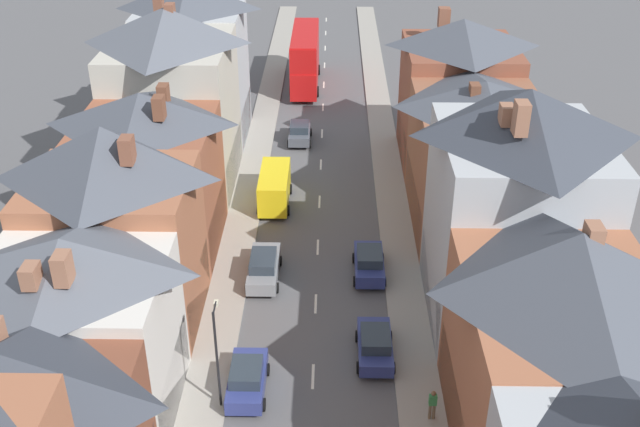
% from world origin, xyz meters
% --- Properties ---
extents(pavement_left, '(2.20, 104.00, 0.14)m').
position_xyz_m(pavement_left, '(-5.10, 38.00, 0.07)').
color(pavement_left, gray).
rests_on(pavement_left, ground).
extents(pavement_right, '(2.20, 104.00, 0.14)m').
position_xyz_m(pavement_right, '(5.10, 38.00, 0.07)').
color(pavement_right, gray).
rests_on(pavement_right, ground).
extents(centre_line_dashes, '(0.14, 97.80, 0.01)m').
position_xyz_m(centre_line_dashes, '(0.00, 36.00, 0.01)').
color(centre_line_dashes, silver).
rests_on(centre_line_dashes, ground).
extents(terrace_row_left, '(8.00, 64.10, 14.71)m').
position_xyz_m(terrace_row_left, '(-10.18, 19.28, 5.86)').
color(terrace_row_left, silver).
rests_on(terrace_row_left, ground).
extents(terrace_row_right, '(8.00, 61.11, 13.29)m').
position_xyz_m(terrace_row_right, '(10.18, 16.81, 5.52)').
color(terrace_row_right, '#935138').
rests_on(terrace_row_right, ground).
extents(double_decker_bus_lead, '(2.74, 10.80, 5.30)m').
position_xyz_m(double_decker_bus_lead, '(-1.81, 59.73, 2.82)').
color(double_decker_bus_lead, red).
rests_on(double_decker_bus_lead, ground).
extents(car_near_blue, '(1.90, 4.04, 1.69)m').
position_xyz_m(car_near_blue, '(3.10, 26.99, 0.85)').
color(car_near_blue, navy).
rests_on(car_near_blue, ground).
extents(car_near_silver, '(1.90, 3.90, 1.68)m').
position_xyz_m(car_near_silver, '(-3.10, 16.85, 0.84)').
color(car_near_silver, navy).
rests_on(car_near_silver, ground).
extents(car_parked_left_a, '(1.90, 3.89, 1.66)m').
position_xyz_m(car_parked_left_a, '(-1.80, 46.31, 0.84)').
color(car_parked_left_a, '#4C515B').
rests_on(car_parked_left_a, ground).
extents(car_parked_right_a, '(1.90, 3.95, 1.62)m').
position_xyz_m(car_parked_right_a, '(3.10, 19.50, 0.81)').
color(car_parked_right_a, navy).
rests_on(car_parked_right_a, ground).
extents(car_parked_left_b, '(1.90, 4.56, 1.68)m').
position_xyz_m(car_parked_left_b, '(-3.10, 26.43, 0.85)').
color(car_parked_left_b, gray).
rests_on(car_parked_left_b, ground).
extents(delivery_van, '(2.20, 5.20, 2.41)m').
position_xyz_m(delivery_van, '(-3.10, 35.65, 1.34)').
color(delivery_van, yellow).
rests_on(delivery_van, ground).
extents(pedestrian_mid_left, '(0.36, 0.22, 1.61)m').
position_xyz_m(pedestrian_mid_left, '(5.49, 15.15, 1.03)').
color(pedestrian_mid_left, brown).
rests_on(pedestrian_mid_left, pavement_right).
extents(street_lamp, '(0.20, 1.12, 5.50)m').
position_xyz_m(street_lamp, '(-4.25, 15.99, 3.24)').
color(street_lamp, black).
rests_on(street_lamp, ground).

